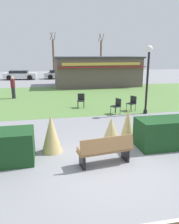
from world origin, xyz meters
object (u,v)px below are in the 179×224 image
lamppost_mid (148,71)px  person_strolling (13,87)px  cafe_chair_east (81,99)px  cafe_chair_center (132,102)px  tree_right_bg (101,57)px  parked_car_west_slot (20,75)px  parked_car_center_slot (59,74)px  food_kiosk (96,71)px  park_bench (105,150)px  cafe_chair_west (117,105)px  trash_bin (26,141)px  tree_left_bg (53,57)px

lamppost_mid → person_strolling: 10.27m
cafe_chair_east → person_strolling: person_strolling is taller
cafe_chair_center → tree_right_bg: (4.30, 24.28, 2.34)m
parked_car_west_slot → parked_car_center_slot: same height
food_kiosk → parked_car_center_slot: food_kiosk is taller
cafe_chair_center → tree_right_bg: bearing=80.0°
park_bench → cafe_chair_center: park_bench is taller
cafe_chair_east → person_strolling: (-4.59, 4.03, 0.33)m
cafe_chair_center → tree_right_bg: tree_right_bg is taller
park_bench → parked_car_center_slot: (0.43, 25.37, 0.16)m
cafe_chair_west → cafe_chair_center: size_ratio=1.00×
park_bench → food_kiosk: 18.23m
lamppost_mid → person_strolling: (-7.99, 6.27, -1.55)m
park_bench → trash_bin: size_ratio=1.86×
cafe_chair_west → tree_right_bg: size_ratio=0.14×
lamppost_mid → tree_right_bg: size_ratio=0.59×
food_kiosk → tree_left_bg: tree_left_bg is taller
trash_bin → parked_car_west_slot: parked_car_west_slot is taller
trash_bin → cafe_chair_west: bearing=43.6°
tree_left_bg → tree_right_bg: size_ratio=1.01×
trash_bin → person_strolling: person_strolling is taller
cafe_chair_west → tree_left_bg: size_ratio=0.14×
lamppost_mid → parked_car_center_slot: (-3.51, 19.86, -1.77)m
tree_right_bg → cafe_chair_west: bearing=-102.4°
person_strolling → tree_right_bg: size_ratio=0.26×
food_kiosk → tree_left_bg: size_ratio=1.38×
cafe_chair_west → tree_left_bg: (-2.29, 24.40, 2.37)m
trash_bin → cafe_chair_center: (5.86, 5.02, 0.06)m
food_kiosk → cafe_chair_east: food_kiosk is taller
person_strolling → tree_left_bg: bearing=-136.8°
lamppost_mid → cafe_chair_west: 2.52m
lamppost_mid → cafe_chair_center: bearing=122.7°
parked_car_west_slot → lamppost_mid: bearing=-66.4°
cafe_chair_west → person_strolling: 8.74m
cafe_chair_west → parked_car_west_slot: (-7.03, 19.61, 0.12)m
cafe_chair_west → parked_car_west_slot: parked_car_west_slot is taller
parked_car_west_slot → parked_car_center_slot: bearing=-0.0°
park_bench → trash_bin: (-2.43, 1.27, -0.01)m
lamppost_mid → food_kiosk: bearing=90.0°
parked_car_center_slot → tree_left_bg: 5.32m
parked_car_west_slot → cafe_chair_west: bearing=-70.3°
trash_bin → cafe_chair_west: size_ratio=1.06×
cafe_chair_east → cafe_chair_center: same height
tree_left_bg → cafe_chair_west: bearing=-84.6°
lamppost_mid → tree_left_bg: (-3.95, 24.66, 0.48)m
cafe_chair_center → person_strolling: (-7.48, 5.47, 0.33)m
lamppost_mid → trash_bin: size_ratio=4.03×
cafe_chair_center → lamppost_mid: bearing=-57.3°
parked_car_west_slot → trash_bin: bearing=-84.5°
person_strolling → food_kiosk: bearing=-177.6°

